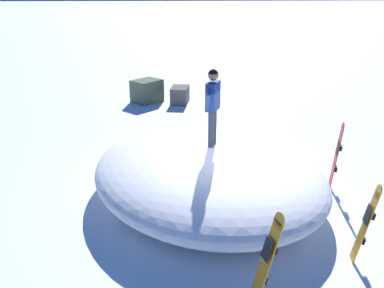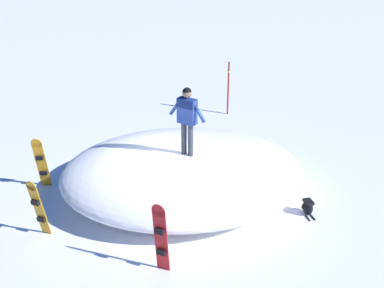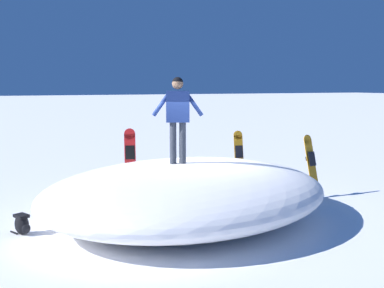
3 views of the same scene
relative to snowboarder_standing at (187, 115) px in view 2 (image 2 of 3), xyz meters
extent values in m
plane|color=white|center=(0.35, -0.73, -2.30)|extent=(240.00, 240.00, 0.00)
ellipsoid|color=white|center=(-0.12, -0.15, -1.69)|extent=(6.83, 7.62, 1.21)
cylinder|color=#333842|center=(0.04, 0.09, -0.66)|extent=(0.14, 0.14, 0.87)
cylinder|color=#333842|center=(-0.04, -0.09, -0.66)|extent=(0.14, 0.14, 0.87)
cube|color=navy|center=(0.00, 0.00, 0.10)|extent=(0.39, 0.53, 0.65)
sphere|color=#936B4C|center=(0.00, 0.00, 0.57)|extent=(0.24, 0.24, 0.24)
cylinder|color=navy|center=(0.13, 0.31, 0.16)|extent=(0.23, 0.41, 0.53)
cylinder|color=navy|center=(-0.13, -0.31, 0.16)|extent=(0.23, 0.41, 0.53)
sphere|color=black|center=(0.00, 0.00, 0.59)|extent=(0.22, 0.22, 0.22)
cube|color=orange|center=(2.42, -2.93, -1.59)|extent=(0.33, 0.31, 1.43)
cylinder|color=orange|center=(2.56, -2.95, -0.88)|extent=(0.12, 0.27, 0.26)
cube|color=black|center=(2.44, -2.93, -1.33)|extent=(0.11, 0.23, 0.34)
cube|color=black|center=(2.51, -2.94, -1.33)|extent=(0.12, 0.20, 0.12)
cube|color=black|center=(2.42, -2.93, -1.84)|extent=(0.12, 0.20, 0.12)
cube|color=red|center=(3.06, 0.08, -1.53)|extent=(0.22, 0.33, 1.54)
cylinder|color=red|center=(3.12, 0.06, -0.76)|extent=(0.12, 0.30, 0.30)
cube|color=black|center=(3.07, 0.08, -1.25)|extent=(0.10, 0.25, 0.37)
cube|color=black|center=(3.13, 0.06, -1.25)|extent=(0.12, 0.20, 0.12)
cube|color=black|center=(3.08, 0.08, -1.81)|extent=(0.12, 0.20, 0.12)
cube|color=orange|center=(0.42, -3.88, -1.57)|extent=(0.42, 0.35, 1.45)
cylinder|color=orange|center=(0.59, -3.84, -0.85)|extent=(0.14, 0.29, 0.28)
cube|color=black|center=(0.43, -3.88, -1.31)|extent=(0.14, 0.25, 0.35)
cube|color=black|center=(0.52, -3.86, -1.31)|extent=(0.13, 0.21, 0.12)
cube|color=black|center=(0.40, -3.88, -1.84)|extent=(0.13, 0.21, 0.12)
ellipsoid|color=black|center=(0.33, 3.11, -2.10)|extent=(0.40, 0.35, 0.40)
ellipsoid|color=black|center=(0.19, 3.05, -2.16)|extent=(0.16, 0.20, 0.19)
cube|color=black|center=(0.33, 3.11, -1.93)|extent=(0.34, 0.30, 0.06)
cylinder|color=black|center=(0.52, 3.13, -2.28)|extent=(0.22, 0.13, 0.04)
cylinder|color=black|center=(0.46, 3.25, -2.28)|extent=(0.22, 0.13, 0.04)
cylinder|color=#A51E19|center=(-5.90, 0.32, -1.30)|extent=(0.06, 0.06, 2.00)
cylinder|color=yellow|center=(-5.90, 0.32, -0.66)|extent=(0.10, 0.10, 0.06)
camera|label=1|loc=(-1.05, -9.26, 2.48)|focal=39.73mm
camera|label=2|loc=(10.72, 2.22, 4.47)|focal=44.90mm
camera|label=3|loc=(-9.01, 3.86, 0.55)|focal=44.35mm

